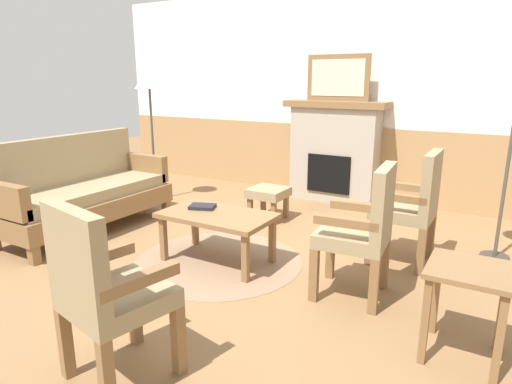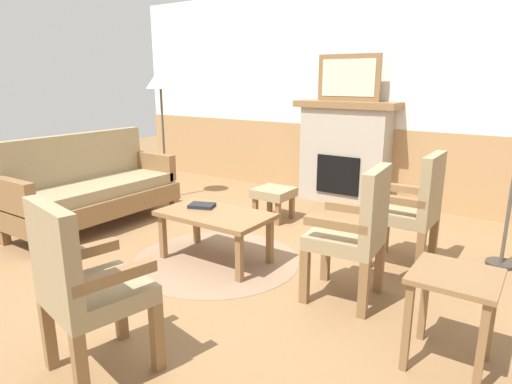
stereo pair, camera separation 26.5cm
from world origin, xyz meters
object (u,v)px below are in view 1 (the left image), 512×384
Objects in this scene: fireplace at (335,151)px; armchair_near_fireplace at (413,203)px; side_table at (468,287)px; footstool at (268,195)px; book_on_table at (202,207)px; couch at (85,193)px; framed_picture at (338,78)px; floor_lamp_by_couch at (149,87)px; armchair_by_window_left at (363,226)px; armchair_front_left at (104,288)px; coffee_table at (217,219)px.

armchair_near_fireplace is at bearing -50.92° from fireplace.
side_table is at bearing -56.76° from fireplace.
book_on_table is at bearing -89.85° from footstool.
fireplace is 0.72× the size of couch.
framed_picture is 3.66× the size of book_on_table.
floor_lamp_by_couch is at bearing -178.91° from footstool.
book_on_table is 1.81m from armchair_near_fireplace.
armchair_by_window_left reaches higher than footstool.
framed_picture is at bearing 94.11° from armchair_front_left.
book_on_table reaches higher than footstool.
footstool is 0.41× the size of armchair_by_window_left.
framed_picture is 2.00× the size of footstool.
armchair_near_fireplace is (3.12, 0.83, 0.14)m from couch.
book_on_table is at bearing 110.95° from armchair_front_left.
side_table is at bearing 36.76° from armchair_front_left.
armchair_front_left is at bearing -117.87° from armchair_by_window_left.
armchair_front_left is at bearing -50.63° from floor_lamp_by_couch.
fireplace is at bearing 73.63° from footstool.
side_table is at bearing -29.47° from armchair_by_window_left.
armchair_by_window_left is at bearing -102.48° from armchair_near_fireplace.
armchair_by_window_left is 0.58× the size of floor_lamp_by_couch.
book_on_table is 0.40× the size of side_table.
armchair_by_window_left is at bearing 62.13° from armchair_front_left.
floor_lamp_by_couch is (-1.68, 1.18, 1.00)m from book_on_table.
armchair_near_fireplace reaches higher than footstool.
footstool is 2.92m from armchair_front_left.
floor_lamp_by_couch is (-3.14, 1.23, 0.91)m from armchair_by_window_left.
floor_lamp_by_couch is (-1.88, 1.24, 1.06)m from coffee_table.
side_table is at bearing -11.78° from book_on_table.
footstool is (-0.34, -1.15, -1.28)m from framed_picture.
couch is (-1.82, -2.43, -0.26)m from fireplace.
floor_lamp_by_couch is at bearing 172.78° from armchair_near_fireplace.
armchair_near_fireplace is at bearing 77.52° from armchair_by_window_left.
fireplace is 3.25× the size of footstool.
floor_lamp_by_couch is at bearing 157.01° from side_table.
side_table reaches higher than footstool.
couch is at bearing -126.74° from fireplace.
fireplace reaches higher than footstool.
side_table is at bearing -6.04° from couch.
armchair_by_window_left is (1.12, -2.41, -1.02)m from framed_picture.
armchair_by_window_left is 0.84m from side_table.
armchair_by_window_left reaches higher than book_on_table.
book_on_table is at bearing -154.94° from armchair_near_fireplace.
couch is 2.94m from armchair_by_window_left.
couch and armchair_near_fireplace have the same top height.
couch is 1.88× the size of coffee_table.
framed_picture is at bearing 129.07° from armchair_near_fireplace.
coffee_table is at bearing 105.15° from armchair_front_left.
book_on_table is 0.22× the size of armchair_front_left.
book_on_table is (-0.33, -2.36, -0.20)m from fireplace.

